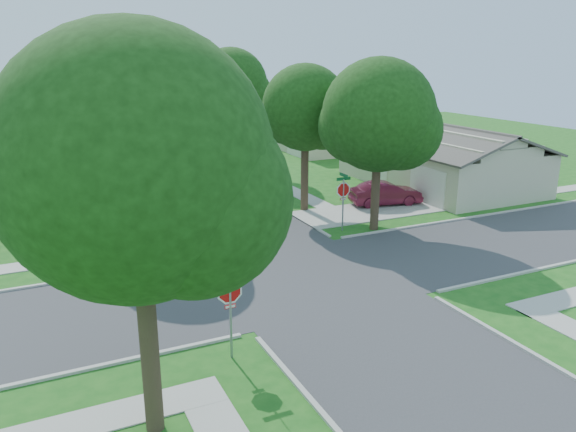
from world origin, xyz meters
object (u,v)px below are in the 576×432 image
at_px(tree_ne_corner, 380,120).
at_px(tree_e_far, 185,84).
at_px(house_ne_near, 438,163).
at_px(tree_sw_corner, 139,176).
at_px(car_curb_west, 114,135).
at_px(stop_sign_ne, 343,192).
at_px(tree_w_near, 133,110).
at_px(tree_w_mid, 99,89).
at_px(stop_sign_sw, 230,295).
at_px(tree_w_far, 79,92).
at_px(tree_e_mid, 232,88).
at_px(car_curb_east, 167,151).
at_px(house_ne_far, 315,131).
at_px(car_driveway, 386,193).
at_px(tree_e_near, 306,112).

bearing_deg(tree_ne_corner, tree_e_far, 93.09).
bearing_deg(house_ne_near, tree_ne_corner, -144.82).
relative_size(tree_sw_corner, car_curb_west, 1.87).
relative_size(stop_sign_ne, tree_w_near, 0.33).
bearing_deg(tree_w_mid, tree_sw_corner, -95.70).
xyz_separation_m(stop_sign_sw, stop_sign_ne, (9.40, 9.40, 0.00)).
height_order(stop_sign_sw, tree_w_far, tree_w_far).
xyz_separation_m(tree_e_mid, tree_ne_corner, (1.60, -16.80, -0.66)).
height_order(tree_e_mid, car_curb_east, tree_e_mid).
bearing_deg(tree_sw_corner, stop_sign_sw, 39.97).
bearing_deg(house_ne_far, tree_e_far, 155.97).
bearing_deg(tree_w_far, house_ne_near, -48.10).
relative_size(tree_w_mid, house_ne_far, 0.70).
height_order(stop_sign_ne, tree_e_far, tree_e_far).
relative_size(house_ne_near, house_ne_far, 1.00).
bearing_deg(car_driveway, stop_sign_ne, 134.87).
relative_size(stop_sign_sw, tree_w_far, 0.37).
relative_size(tree_e_far, tree_ne_corner, 1.01).
height_order(tree_w_mid, car_driveway, tree_w_mid).
bearing_deg(tree_ne_corner, car_driveway, 49.13).
xyz_separation_m(tree_e_mid, tree_w_near, (-9.40, -12.00, -0.14)).
distance_m(tree_w_near, car_driveway, 15.28).
bearing_deg(house_ne_far, tree_e_near, -119.35).
bearing_deg(car_curb_west, tree_e_mid, 110.91).
bearing_deg(tree_e_mid, tree_e_near, -90.03).
xyz_separation_m(tree_e_near, car_curb_east, (-3.55, 18.70, -4.84)).
bearing_deg(house_ne_near, stop_sign_sw, -142.82).
height_order(tree_sw_corner, house_ne_far, tree_sw_corner).
bearing_deg(tree_e_far, tree_e_near, -90.00).
height_order(tree_w_near, tree_w_far, tree_w_near).
bearing_deg(tree_w_mid, tree_e_far, 54.15).
bearing_deg(tree_sw_corner, tree_ne_corner, 39.07).
relative_size(tree_e_mid, house_ne_near, 0.68).
bearing_deg(tree_e_mid, tree_w_mid, 180.00).
bearing_deg(tree_w_far, house_ne_far, -13.64).
height_order(tree_e_mid, car_driveway, tree_e_mid).
distance_m(house_ne_far, car_driveway, 21.99).
relative_size(tree_w_near, car_driveway, 2.10).
bearing_deg(tree_sw_corner, tree_e_far, 73.44).
bearing_deg(car_curb_west, tree_sw_corner, 85.86).
distance_m(tree_w_mid, house_ne_far, 22.68).
bearing_deg(stop_sign_sw, tree_e_near, 55.41).
height_order(car_driveway, car_curb_east, car_curb_east).
height_order(tree_e_far, tree_w_mid, tree_w_mid).
distance_m(house_ne_near, car_driveway, 7.11).
bearing_deg(stop_sign_ne, car_curb_west, 99.51).
bearing_deg(car_curb_west, house_ne_far, 150.97).
xyz_separation_m(stop_sign_sw, tree_w_near, (0.06, 13.71, 4.08)).
relative_size(car_driveway, car_curb_west, 0.84).
height_order(tree_e_near, car_curb_west, tree_e_near).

